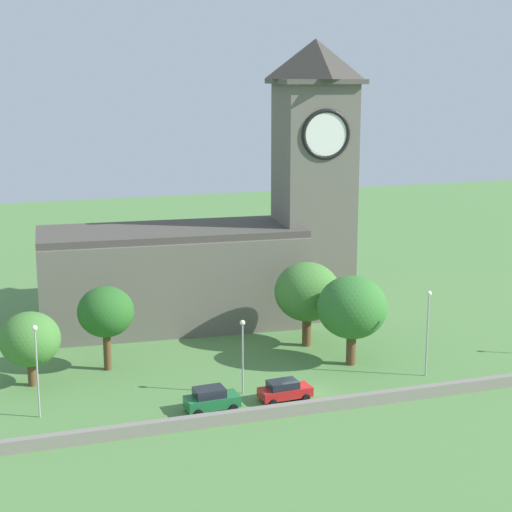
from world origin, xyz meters
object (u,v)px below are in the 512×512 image
(streetlamp_west_end, at_px, (36,357))
(car_red, at_px, (285,390))
(tree_by_tower, at_px, (30,339))
(car_green, at_px, (211,399))
(church, at_px, (223,241))
(tree_riverside_west, at_px, (106,312))
(tree_churchyard, at_px, (307,292))
(tree_riverside_east, at_px, (352,308))
(streetlamp_central, at_px, (428,320))
(streetlamp_west_mid, at_px, (243,344))

(streetlamp_west_end, bearing_deg, car_red, -8.07)
(car_red, relative_size, tree_by_tower, 0.68)
(car_green, xyz_separation_m, streetlamp_west_end, (-12.84, 2.97, 3.92))
(church, xyz_separation_m, streetlamp_west_end, (-20.63, -20.44, -3.72))
(streetlamp_west_end, distance_m, tree_riverside_west, 11.07)
(tree_by_tower, bearing_deg, tree_riverside_west, 15.97)
(tree_churchyard, bearing_deg, tree_riverside_east, -73.58)
(streetlamp_central, bearing_deg, tree_riverside_west, 158.48)
(tree_riverside_east, bearing_deg, tree_churchyard, 106.42)
(car_red, height_order, streetlamp_west_mid, streetlamp_west_mid)
(streetlamp_west_end, height_order, tree_by_tower, streetlamp_west_end)
(church, xyz_separation_m, tree_riverside_east, (7.04, -17.08, -3.27))
(church, relative_size, streetlamp_west_end, 4.59)
(tree_riverside_west, bearing_deg, car_green, -62.08)
(tree_by_tower, bearing_deg, car_red, -26.92)
(car_red, bearing_deg, tree_by_tower, 153.08)
(car_red, xyz_separation_m, tree_by_tower, (-19.13, 9.71, 3.24))
(streetlamp_west_mid, distance_m, tree_riverside_east, 12.02)
(streetlamp_central, bearing_deg, tree_riverside_east, 136.38)
(church, relative_size, tree_churchyard, 4.11)
(streetlamp_west_end, bearing_deg, tree_churchyard, 20.35)
(streetlamp_west_mid, bearing_deg, tree_riverside_west, 136.61)
(streetlamp_west_mid, xyz_separation_m, streetlamp_central, (16.38, -1.11, 0.78))
(church, xyz_separation_m, tree_riverside_west, (-14.08, -11.52, -3.30))
(streetlamp_west_mid, bearing_deg, car_green, -141.66)
(streetlamp_west_mid, bearing_deg, tree_by_tower, 156.00)
(church, bearing_deg, tree_churchyard, -64.38)
(car_green, height_order, tree_riverside_west, tree_riverside_west)
(tree_by_tower, bearing_deg, tree_riverside_east, -7.49)
(tree_churchyard, xyz_separation_m, tree_riverside_east, (1.83, -6.22, -0.02))
(tree_churchyard, distance_m, tree_riverside_east, 6.48)
(car_red, xyz_separation_m, tree_riverside_east, (8.64, 6.06, 4.50))
(church, bearing_deg, tree_riverside_west, -140.71)
(tree_riverside_east, bearing_deg, streetlamp_central, -43.62)
(streetlamp_central, relative_size, tree_riverside_west, 1.01)
(streetlamp_west_end, xyz_separation_m, tree_churchyard, (25.84, 9.58, 0.47))
(car_green, bearing_deg, church, 71.60)
(tree_by_tower, xyz_separation_m, tree_churchyard, (25.93, 2.57, 1.28))
(car_green, height_order, streetlamp_west_mid, streetlamp_west_mid)
(car_red, height_order, tree_by_tower, tree_by_tower)
(tree_riverside_east, bearing_deg, car_red, -144.95)
(tree_by_tower, height_order, tree_riverside_west, tree_riverside_west)
(streetlamp_west_end, height_order, tree_churchyard, tree_churchyard)
(streetlamp_west_end, bearing_deg, car_green, -13.01)
(church, height_order, tree_by_tower, church)
(church, relative_size, tree_by_tower, 5.28)
(streetlamp_west_end, relative_size, tree_riverside_east, 0.90)
(streetlamp_west_end, height_order, streetlamp_west_mid, streetlamp_west_end)
(church, distance_m, streetlamp_central, 25.15)
(streetlamp_central, bearing_deg, church, 118.84)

